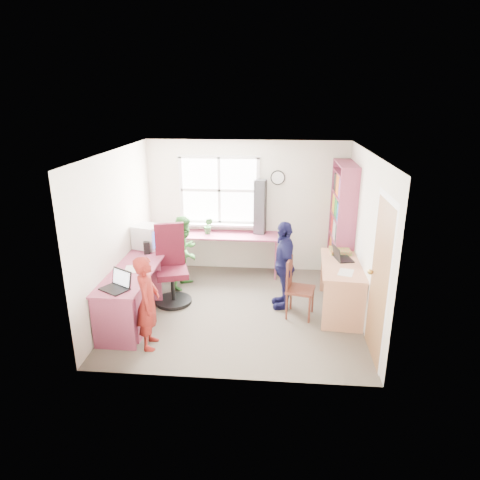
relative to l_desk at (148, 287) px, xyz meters
The scene contains 19 objects.
room 1.57m from the l_desk, 16.12° to the left, with size 3.64×3.44×2.44m.
l_desk is the anchor object (origin of this frame).
right_desk 2.88m from the l_desk, ahead, with size 0.71×1.38×0.77m.
bookshelf 3.35m from the l_desk, 26.43° to the left, with size 0.30×1.02×2.10m.
swivel_chair 0.57m from the l_desk, 66.05° to the left, with size 0.73×0.73×1.25m.
wooden_chair 2.17m from the l_desk, ahead, with size 0.46×0.46×0.89m.
crt_monitor 1.02m from the l_desk, 104.84° to the left, with size 0.49×0.46×0.40m.
laptop_left 0.78m from the l_desk, 105.54° to the right, with size 0.45×0.43×0.24m.
laptop_right 2.92m from the l_desk, 11.23° to the left, with size 0.32×0.36×0.22m.
speaker_a 0.76m from the l_desk, 106.17° to the left, with size 0.12×0.12×0.20m.
speaker_b 1.22m from the l_desk, 99.46° to the left, with size 0.11×0.11×0.18m.
cd_tower 2.52m from the l_desk, 49.40° to the left, with size 0.23×0.21×0.98m.
game_box 3.02m from the l_desk, 16.96° to the left, with size 0.32×0.32×0.06m.
paper_a 0.36m from the l_desk, behind, with size 0.26×0.33×0.00m.
paper_b 2.86m from the l_desk, ahead, with size 0.27×0.33×0.00m.
potted_plant 1.88m from the l_desk, 69.66° to the left, with size 0.17×0.14×0.30m, color #2A6A2D.
person_red 0.85m from the l_desk, 73.39° to the right, with size 0.46×0.30×1.26m, color maroon.
person_green 1.15m from the l_desk, 73.33° to the left, with size 0.61×0.47×1.25m, color #377E32.
person_navy 2.05m from the l_desk, 13.55° to the left, with size 0.81×0.34×1.38m, color #14143F.
Camera 1 is at (0.52, -5.87, 3.14)m, focal length 32.00 mm.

